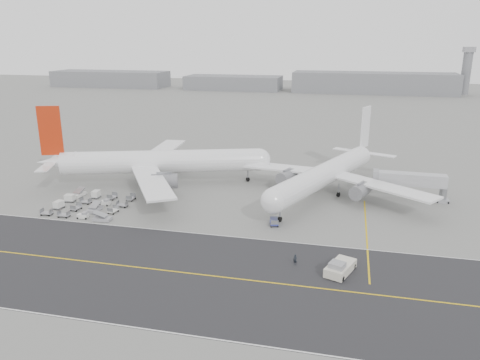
% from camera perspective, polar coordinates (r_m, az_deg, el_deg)
% --- Properties ---
extents(ground, '(700.00, 700.00, 0.00)m').
position_cam_1_polar(ground, '(93.86, -3.45, -6.13)').
color(ground, gray).
rests_on(ground, ground).
extents(taxiway, '(220.00, 59.00, 0.03)m').
position_cam_1_polar(taxiway, '(77.02, -3.66, -11.56)').
color(taxiway, '#2A2A2D').
rests_on(taxiway, ground).
extents(horizon_buildings, '(520.00, 28.00, 28.00)m').
position_cam_1_polar(horizon_buildings, '(344.67, 14.14, 10.29)').
color(horizon_buildings, gray).
rests_on(horizon_buildings, ground).
extents(control_tower, '(7.00, 7.00, 31.25)m').
position_cam_1_polar(control_tower, '(356.24, 25.88, 11.97)').
color(control_tower, gray).
rests_on(control_tower, ground).
extents(airliner_a, '(58.10, 56.98, 20.73)m').
position_cam_1_polar(airliner_a, '(123.35, -10.15, 2.22)').
color(airliner_a, white).
rests_on(airliner_a, ground).
extents(airliner_b, '(50.76, 51.84, 18.84)m').
position_cam_1_polar(airliner_b, '(114.70, 10.53, 0.81)').
color(airliner_b, white).
rests_on(airliner_b, ground).
extents(pushback_tug, '(5.25, 8.62, 2.46)m').
position_cam_1_polar(pushback_tug, '(78.79, 12.09, -10.41)').
color(pushback_tug, beige).
rests_on(pushback_tug, ground).
extents(jet_bridge, '(17.47, 3.75, 6.59)m').
position_cam_1_polar(jet_bridge, '(116.92, 20.10, -0.08)').
color(jet_bridge, gray).
rests_on(jet_bridge, ground).
extents(gse_cluster, '(21.01, 20.26, 1.87)m').
position_cam_1_polar(gse_cluster, '(111.16, -17.79, -3.20)').
color(gse_cluster, '#9A9A9F').
rests_on(gse_cluster, ground).
extents(stray_dolly, '(2.16, 2.91, 1.61)m').
position_cam_1_polar(stray_dolly, '(96.23, 4.18, -5.55)').
color(stray_dolly, silver).
rests_on(stray_dolly, ground).
extents(ground_crew_a, '(0.80, 0.65, 1.90)m').
position_cam_1_polar(ground_crew_a, '(80.35, 6.75, -9.62)').
color(ground_crew_a, black).
rests_on(ground_crew_a, ground).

